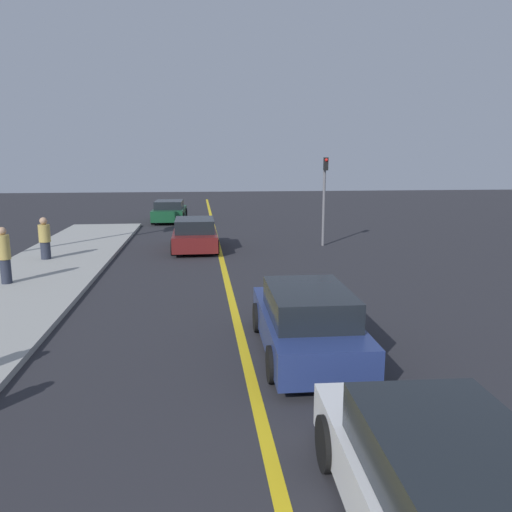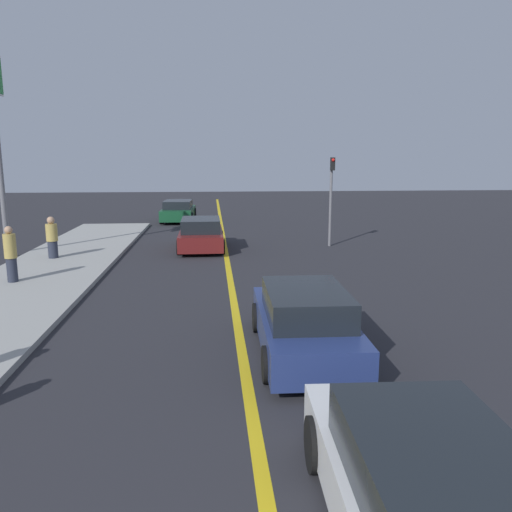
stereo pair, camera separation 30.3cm
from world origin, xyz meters
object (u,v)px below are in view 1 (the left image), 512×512
(car_parked_left_lot, at_px, (170,211))
(pedestrian_by_sign, at_px, (45,239))
(car_ahead_center, at_px, (307,322))
(traffic_light, at_px, (324,192))
(car_near_right_lane, at_px, (441,487))
(car_far_distant, at_px, (195,235))
(pedestrian_far_standing, at_px, (4,255))

(car_parked_left_lot, relative_size, pedestrian_by_sign, 2.79)
(car_ahead_center, bearing_deg, traffic_light, 75.50)
(car_near_right_lane, xyz_separation_m, pedestrian_by_sign, (-7.96, 14.89, 0.27))
(car_far_distant, xyz_separation_m, pedestrian_by_sign, (-5.50, -2.17, 0.27))
(traffic_light, bearing_deg, pedestrian_far_standing, -151.11)
(car_parked_left_lot, relative_size, pedestrian_far_standing, 2.57)
(traffic_light, bearing_deg, car_near_right_lane, -100.49)
(car_near_right_lane, xyz_separation_m, pedestrian_far_standing, (-8.03, 11.13, 0.36))
(car_parked_left_lot, bearing_deg, car_near_right_lane, -79.34)
(car_far_distant, height_order, car_parked_left_lot, car_far_distant)
(car_near_right_lane, distance_m, pedestrian_by_sign, 16.88)
(car_ahead_center, distance_m, car_parked_left_lot, 22.34)
(pedestrian_far_standing, bearing_deg, traffic_light, 28.89)
(car_ahead_center, height_order, traffic_light, traffic_light)
(pedestrian_by_sign, bearing_deg, car_parked_left_lot, 72.23)
(car_ahead_center, distance_m, car_far_distant, 12.19)
(car_near_right_lane, xyz_separation_m, car_far_distant, (-2.46, 17.05, 0.01))
(car_ahead_center, xyz_separation_m, pedestrian_by_sign, (-7.73, 9.82, 0.26))
(car_parked_left_lot, distance_m, pedestrian_far_standing, 16.43)
(pedestrian_far_standing, height_order, traffic_light, traffic_light)
(car_far_distant, relative_size, pedestrian_by_sign, 2.65)
(car_near_right_lane, height_order, traffic_light, traffic_light)
(car_far_distant, bearing_deg, pedestrian_by_sign, -158.80)
(car_parked_left_lot, xyz_separation_m, pedestrian_by_sign, (-3.91, -12.19, 0.26))
(car_parked_left_lot, relative_size, traffic_light, 1.12)
(car_ahead_center, relative_size, car_parked_left_lot, 0.97)
(car_ahead_center, bearing_deg, car_far_distant, 101.71)
(pedestrian_far_standing, xyz_separation_m, traffic_light, (11.24, 6.20, 1.40))
(pedestrian_far_standing, bearing_deg, car_far_distant, 46.78)
(pedestrian_by_sign, xyz_separation_m, traffic_light, (11.17, 2.45, 1.48))
(pedestrian_far_standing, distance_m, traffic_light, 12.91)
(car_near_right_lane, relative_size, pedestrian_by_sign, 2.61)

